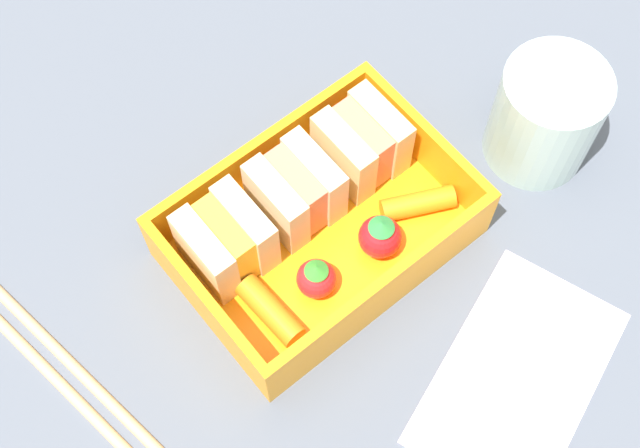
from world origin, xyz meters
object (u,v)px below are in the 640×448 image
at_px(drinking_glass, 545,116).
at_px(strawberry_far_left, 380,236).
at_px(sandwich_left, 226,241).
at_px(folded_napkin, 518,377).
at_px(sandwich_center_left, 296,191).
at_px(strawberry_left, 316,278).
at_px(sandwich_center, 361,144).
at_px(carrot_stick_far_left, 270,311).
at_px(carrot_stick_left, 418,204).
at_px(chopstick_pair, 65,373).

bearing_deg(drinking_glass, strawberry_far_left, 177.12).
relative_size(sandwich_left, strawberry_far_left, 1.44).
bearing_deg(folded_napkin, strawberry_far_left, 95.93).
bearing_deg(sandwich_center_left, strawberry_far_left, -66.15).
xyz_separation_m(sandwich_left, strawberry_left, (0.03, -0.05, -0.01)).
bearing_deg(strawberry_left, sandwich_left, 120.75).
xyz_separation_m(sandwich_center, drinking_glass, (0.10, -0.06, 0.00)).
bearing_deg(strawberry_far_left, carrot_stick_far_left, 175.40).
distance_m(sandwich_left, carrot_stick_far_left, 0.05).
bearing_deg(folded_napkin, drinking_glass, 41.75).
bearing_deg(drinking_glass, strawberry_left, 176.69).
distance_m(sandwich_center, drinking_glass, 0.12).
xyz_separation_m(carrot_stick_left, drinking_glass, (0.10, -0.01, 0.02)).
relative_size(sandwich_left, strawberry_left, 1.57).
distance_m(sandwich_left, sandwich_center_left, 0.05).
distance_m(strawberry_left, drinking_glass, 0.18).
relative_size(sandwich_left, folded_napkin, 0.34).
xyz_separation_m(strawberry_left, strawberry_far_left, (0.05, -0.00, 0.00)).
bearing_deg(strawberry_left, folded_napkin, -63.39).
xyz_separation_m(chopstick_pair, folded_napkin, (0.21, -0.17, -0.00)).
relative_size(sandwich_center_left, strawberry_left, 1.57).
xyz_separation_m(sandwich_center, folded_napkin, (-0.02, -0.16, -0.03)).
xyz_separation_m(carrot_stick_left, chopstick_pair, (-0.23, 0.05, -0.02)).
bearing_deg(strawberry_far_left, chopstick_pair, 163.51).
bearing_deg(strawberry_left, drinking_glass, -3.31).
distance_m(sandwich_center, strawberry_left, 0.09).
xyz_separation_m(sandwich_center_left, folded_napkin, (0.03, -0.16, -0.03)).
bearing_deg(sandwich_center, sandwich_left, 180.00).
bearing_deg(sandwich_center_left, sandwich_center, 0.00).
bearing_deg(carrot_stick_far_left, carrot_stick_left, -1.07).
bearing_deg(drinking_glass, folded_napkin, -138.25).
bearing_deg(sandwich_left, strawberry_left, -59.25).
xyz_separation_m(carrot_stick_far_left, carrot_stick_left, (0.11, -0.00, -0.00)).
bearing_deg(drinking_glass, sandwich_center, 149.79).
xyz_separation_m(strawberry_left, drinking_glass, (0.18, -0.01, 0.01)).
distance_m(sandwich_center_left, chopstick_pair, 0.17).
bearing_deg(sandwich_left, sandwich_center, 0.00).
bearing_deg(strawberry_left, strawberry_far_left, -4.49).
bearing_deg(carrot_stick_left, folded_napkin, -101.37).
distance_m(strawberry_left, folded_napkin, 0.13).
height_order(sandwich_center_left, sandwich_center, same).
xyz_separation_m(carrot_stick_left, folded_napkin, (-0.02, -0.12, -0.02)).
distance_m(sandwich_center_left, strawberry_left, 0.06).
height_order(sandwich_center, strawberry_far_left, sandwich_center).
xyz_separation_m(sandwich_center, carrot_stick_left, (0.01, -0.05, -0.02)).
bearing_deg(folded_napkin, chopstick_pair, 140.38).
bearing_deg(chopstick_pair, sandwich_left, -2.39).
bearing_deg(carrot_stick_far_left, sandwich_center_left, 39.38).
bearing_deg(sandwich_center_left, chopstick_pair, 178.34).
xyz_separation_m(sandwich_center, strawberry_far_left, (-0.03, -0.05, -0.01)).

